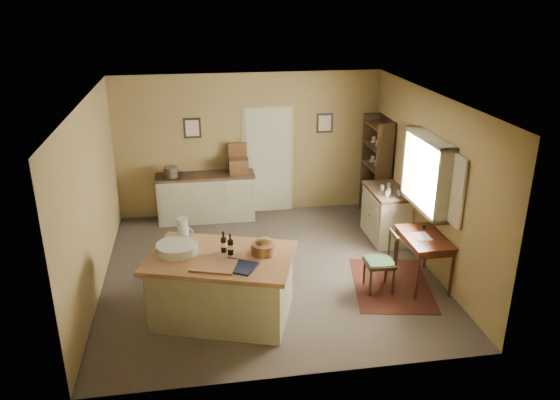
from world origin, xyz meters
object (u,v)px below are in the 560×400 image
at_px(work_island, 221,284).
at_px(writing_desk, 424,242).
at_px(right_cabinet, 386,214).
at_px(sideboard, 207,196).
at_px(desk_chair, 379,263).
at_px(shelving_unit, 378,169).

xyz_separation_m(work_island, writing_desk, (2.98, 0.42, 0.19)).
bearing_deg(right_cabinet, sideboard, 156.70).
height_order(work_island, desk_chair, work_island).
height_order(right_cabinet, shelving_unit, shelving_unit).
relative_size(work_island, desk_chair, 2.43).
bearing_deg(work_island, right_cabinet, 52.48).
bearing_deg(desk_chair, sideboard, 129.63).
relative_size(sideboard, shelving_unit, 0.94).
relative_size(desk_chair, shelving_unit, 0.45).
relative_size(work_island, sideboard, 1.17).
bearing_deg(shelving_unit, desk_chair, -107.75).
relative_size(sideboard, writing_desk, 1.91).
height_order(work_island, right_cabinet, work_island).
xyz_separation_m(right_cabinet, shelving_unit, (0.15, 0.95, 0.51)).
relative_size(writing_desk, desk_chair, 1.09).
bearing_deg(desk_chair, shelving_unit, 73.78).
distance_m(work_island, desk_chair, 2.31).
distance_m(work_island, shelving_unit, 4.35).
bearing_deg(writing_desk, right_cabinet, 90.01).
distance_m(work_island, sideboard, 3.34).
height_order(work_island, sideboard, work_island).
distance_m(writing_desk, desk_chair, 0.74).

